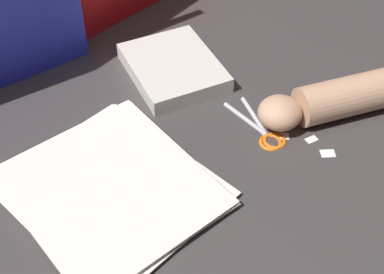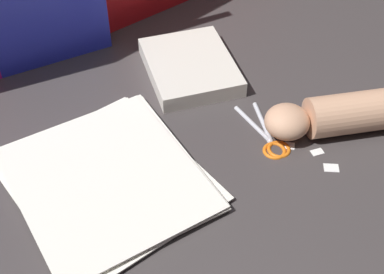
{
  "view_description": "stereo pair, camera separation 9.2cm",
  "coord_description": "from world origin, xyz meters",
  "px_view_note": "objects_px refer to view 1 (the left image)",
  "views": [
    {
      "loc": [
        -0.42,
        -0.47,
        0.71
      ],
      "look_at": [
        0.03,
        -0.0,
        0.06
      ],
      "focal_mm": 50.0,
      "sensor_mm": 36.0,
      "label": 1
    },
    {
      "loc": [
        -0.35,
        -0.53,
        0.71
      ],
      "look_at": [
        0.03,
        -0.0,
        0.06
      ],
      "focal_mm": 50.0,
      "sensor_mm": 36.0,
      "label": 2
    }
  ],
  "objects_px": {
    "book_closed": "(173,68)",
    "scissors": "(263,130)",
    "hand_forearm": "(334,100)",
    "paper_stack": "(111,188)"
  },
  "relations": [
    {
      "from": "book_closed",
      "to": "scissors",
      "type": "bearing_deg",
      "value": -88.89
    },
    {
      "from": "scissors",
      "to": "hand_forearm",
      "type": "relative_size",
      "value": 0.53
    },
    {
      "from": "book_closed",
      "to": "hand_forearm",
      "type": "bearing_deg",
      "value": -66.04
    },
    {
      "from": "paper_stack",
      "to": "hand_forearm",
      "type": "height_order",
      "value": "hand_forearm"
    },
    {
      "from": "scissors",
      "to": "hand_forearm",
      "type": "height_order",
      "value": "hand_forearm"
    },
    {
      "from": "paper_stack",
      "to": "scissors",
      "type": "distance_m",
      "value": 0.31
    },
    {
      "from": "hand_forearm",
      "to": "book_closed",
      "type": "bearing_deg",
      "value": 113.96
    },
    {
      "from": "paper_stack",
      "to": "book_closed",
      "type": "bearing_deg",
      "value": 29.07
    },
    {
      "from": "scissors",
      "to": "hand_forearm",
      "type": "distance_m",
      "value": 0.15
    },
    {
      "from": "paper_stack",
      "to": "book_closed",
      "type": "relative_size",
      "value": 1.36
    }
  ]
}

